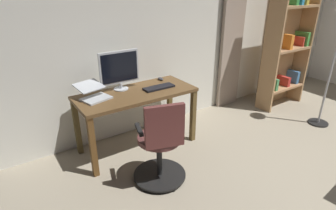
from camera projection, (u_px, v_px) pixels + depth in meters
The scene contains 10 objects.
back_room_partition at pixel (209, 24), 4.13m from camera, with size 6.19×0.10×2.72m, color silver.
curtain_left_panel at pixel (278, 24), 4.87m from camera, with size 0.43×0.06×2.52m, color #A18C7C.
curtain_right_panel at pixel (233, 30), 4.30m from camera, with size 0.43×0.06×2.52m, color #A18C7C.
desk at pixel (136, 100), 3.30m from camera, with size 1.42×0.62×0.74m.
office_chair at pixel (161, 146), 2.75m from camera, with size 0.56×0.56×0.94m.
computer_monitor at pixel (119, 69), 3.25m from camera, with size 0.49×0.18×0.47m.
computer_keyboard at pixel (159, 87), 3.37m from camera, with size 0.39×0.14×0.02m, color black.
laptop at pixel (94, 94), 3.06m from camera, with size 0.37×0.40×0.16m.
computer_mouse at pixel (161, 79), 3.66m from camera, with size 0.06×0.10×0.04m, color #333338.
bookshelf at pixel (285, 47), 4.44m from camera, with size 0.86×0.30×1.93m.
Camera 1 is at (2.89, 0.17, 1.92)m, focal length 29.41 mm.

